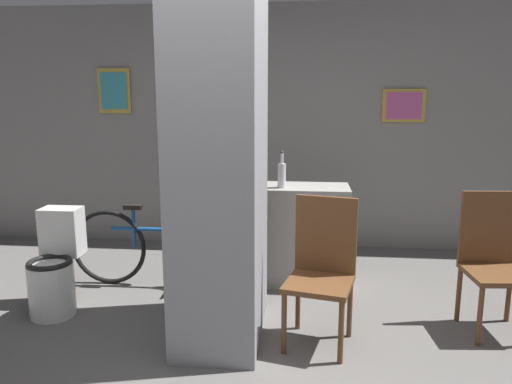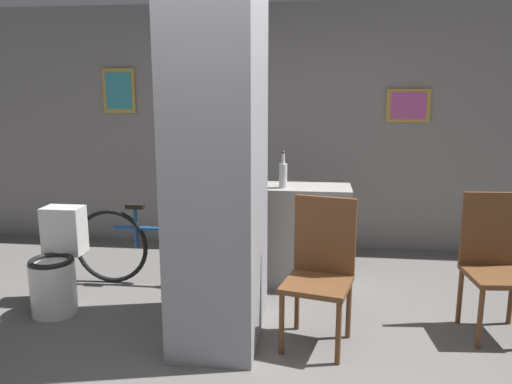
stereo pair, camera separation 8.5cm
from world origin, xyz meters
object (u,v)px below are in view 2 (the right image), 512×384
object	(u,v)px
chair_by_doorway	(495,259)
bicycle	(163,247)
chair_near_pillar	(320,267)
bottle_tall	(283,174)
toilet	(57,268)

from	to	relation	value
chair_by_doorway	bicycle	distance (m)	2.66
chair_near_pillar	bottle_tall	world-z (taller)	bottle_tall
chair_near_pillar	bottle_tall	distance (m)	1.13
chair_near_pillar	bicycle	bearing A→B (deg)	161.64
chair_near_pillar	bicycle	world-z (taller)	chair_near_pillar
toilet	chair_by_doorway	xyz separation A→B (m)	(3.27, 0.05, 0.19)
chair_by_doorway	bicycle	bearing A→B (deg)	163.49
toilet	chair_by_doorway	size ratio (longest dim) A/B	0.80
toilet	bottle_tall	xyz separation A→B (m)	(1.72, 0.72, 0.66)
chair_by_doorway	bottle_tall	distance (m)	1.76
chair_by_doorway	bottle_tall	world-z (taller)	bottle_tall
toilet	chair_by_doorway	distance (m)	3.28
toilet	chair_by_doorway	world-z (taller)	chair_by_doorway
toilet	chair_near_pillar	xyz separation A→B (m)	(2.04, -0.25, 0.19)
toilet	bottle_tall	world-z (taller)	bottle_tall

